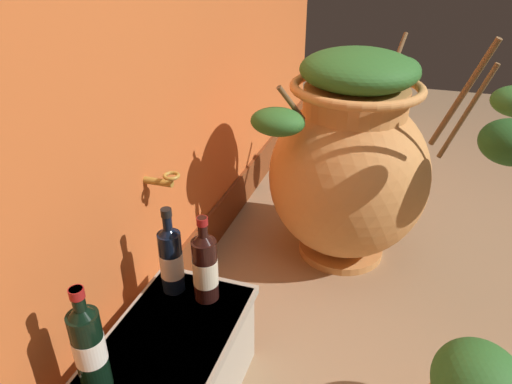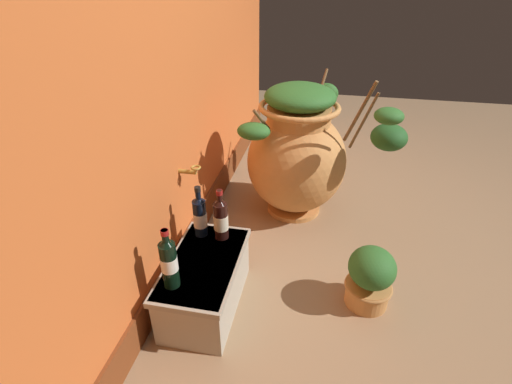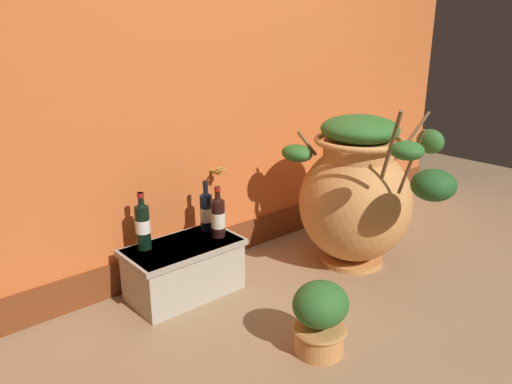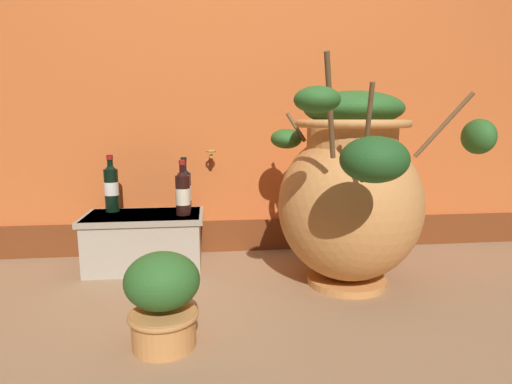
{
  "view_description": "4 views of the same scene",
  "coord_description": "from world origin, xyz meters",
  "px_view_note": "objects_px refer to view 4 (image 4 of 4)",
  "views": [
    {
      "loc": [
        -1.29,
        0.32,
        1.28
      ],
      "look_at": [
        0.04,
        0.77,
        0.52
      ],
      "focal_mm": 32.77,
      "sensor_mm": 36.0,
      "label": 1
    },
    {
      "loc": [
        -1.85,
        0.32,
        1.57
      ],
      "look_at": [
        0.1,
        0.71,
        0.38
      ],
      "focal_mm": 26.98,
      "sensor_mm": 36.0,
      "label": 2
    },
    {
      "loc": [
        -1.75,
        -1.22,
        1.4
      ],
      "look_at": [
        -0.09,
        0.71,
        0.55
      ],
      "focal_mm": 34.57,
      "sensor_mm": 36.0,
      "label": 3
    },
    {
      "loc": [
        -0.13,
        -1.37,
        0.79
      ],
      "look_at": [
        0.12,
        0.78,
        0.42
      ],
      "focal_mm": 29.35,
      "sensor_mm": 36.0,
      "label": 4
    }
  ],
  "objects_px": {
    "wine_bottle_middle": "(111,186)",
    "wine_bottle_right": "(184,188)",
    "wine_bottle_left": "(183,192)",
    "terracotta_urn": "(350,191)",
    "potted_shrub": "(163,298)"
  },
  "relations": [
    {
      "from": "terracotta_urn",
      "to": "wine_bottle_right",
      "type": "relative_size",
      "value": 3.49
    },
    {
      "from": "wine_bottle_middle",
      "to": "wine_bottle_left",
      "type": "bearing_deg",
      "value": -17.9
    },
    {
      "from": "wine_bottle_right",
      "to": "potted_shrub",
      "type": "bearing_deg",
      "value": -92.12
    },
    {
      "from": "terracotta_urn",
      "to": "wine_bottle_middle",
      "type": "xyz_separation_m",
      "value": [
        -1.19,
        0.45,
        -0.02
      ]
    },
    {
      "from": "wine_bottle_middle",
      "to": "wine_bottle_right",
      "type": "distance_m",
      "value": 0.39
    },
    {
      "from": "wine_bottle_middle",
      "to": "potted_shrub",
      "type": "distance_m",
      "value": 1.02
    },
    {
      "from": "wine_bottle_left",
      "to": "potted_shrub",
      "type": "xyz_separation_m",
      "value": [
        -0.03,
        -0.79,
        -0.24
      ]
    },
    {
      "from": "wine_bottle_left",
      "to": "wine_bottle_right",
      "type": "relative_size",
      "value": 0.98
    },
    {
      "from": "wine_bottle_middle",
      "to": "potted_shrub",
      "type": "xyz_separation_m",
      "value": [
        0.36,
        -0.92,
        -0.26
      ]
    },
    {
      "from": "wine_bottle_left",
      "to": "potted_shrub",
      "type": "height_order",
      "value": "wine_bottle_left"
    },
    {
      "from": "wine_bottle_right",
      "to": "potted_shrub",
      "type": "xyz_separation_m",
      "value": [
        -0.03,
        -0.91,
        -0.24
      ]
    },
    {
      "from": "wine_bottle_left",
      "to": "terracotta_urn",
      "type": "bearing_deg",
      "value": -22.1
    },
    {
      "from": "terracotta_urn",
      "to": "potted_shrub",
      "type": "xyz_separation_m",
      "value": [
        -0.83,
        -0.47,
        -0.28
      ]
    },
    {
      "from": "wine_bottle_middle",
      "to": "wine_bottle_right",
      "type": "xyz_separation_m",
      "value": [
        0.39,
        -0.01,
        -0.02
      ]
    },
    {
      "from": "wine_bottle_left",
      "to": "wine_bottle_middle",
      "type": "height_order",
      "value": "wine_bottle_middle"
    }
  ]
}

